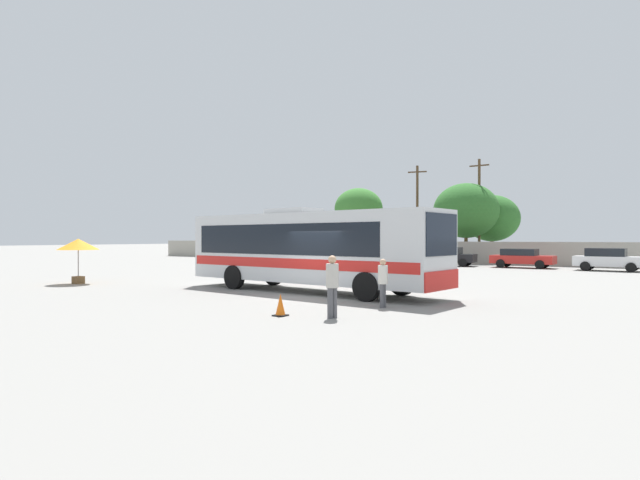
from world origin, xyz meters
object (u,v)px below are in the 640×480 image
at_px(roadside_tree_left, 359,209).
at_px(traffic_cone_on_apron, 280,305).
at_px(parked_car_second_black, 448,256).
at_px(parked_car_rightmost_white, 608,259).
at_px(passenger_waiting_on_apron, 332,283).
at_px(attendant_by_bus_door, 383,280).
at_px(parked_car_third_red, 522,258).
at_px(utility_pole_near, 479,209).
at_px(parked_car_leftmost_maroon, 384,255).
at_px(vendor_umbrella_near_gate_orange, 78,245).
at_px(roadside_tree_midright, 492,218).
at_px(utility_pole_far, 417,212).
at_px(coach_bus_silver_red, 307,247).
at_px(roadside_tree_midleft, 466,211).

bearing_deg(roadside_tree_left, traffic_cone_on_apron, -64.95).
xyz_separation_m(parked_car_second_black, parked_car_rightmost_white, (11.26, -0.36, 0.02)).
relative_size(passenger_waiting_on_apron, traffic_cone_on_apron, 2.73).
relative_size(attendant_by_bus_door, parked_car_rightmost_white, 0.35).
height_order(parked_car_third_red, utility_pole_near, utility_pole_near).
bearing_deg(parked_car_leftmost_maroon, vendor_umbrella_near_gate_orange, -99.45).
bearing_deg(roadside_tree_left, parked_car_third_red, -22.61).
xyz_separation_m(attendant_by_bus_door, parked_car_rightmost_white, (4.92, 24.98, -0.07)).
bearing_deg(traffic_cone_on_apron, roadside_tree_midright, 95.49).
bearing_deg(passenger_waiting_on_apron, attendant_by_bus_door, 84.62).
relative_size(passenger_waiting_on_apron, roadside_tree_left, 0.23).
distance_m(parked_car_second_black, utility_pole_near, 8.37).
bearing_deg(utility_pole_near, vendor_umbrella_near_gate_orange, -107.74).
bearing_deg(parked_car_third_red, parked_car_leftmost_maroon, -178.88).
bearing_deg(parked_car_leftmost_maroon, parked_car_third_red, 1.12).
xyz_separation_m(vendor_umbrella_near_gate_orange, utility_pole_near, (10.48, 32.75, 3.06)).
bearing_deg(parked_car_third_red, utility_pole_near, 126.25).
xyz_separation_m(attendant_by_bus_door, utility_pole_far, (-11.50, 31.68, 3.89)).
relative_size(utility_pole_far, traffic_cone_on_apron, 14.35).
bearing_deg(roadside_tree_left, roadside_tree_midright, 8.96).
relative_size(parked_car_leftmost_maroon, traffic_cone_on_apron, 6.88).
xyz_separation_m(parked_car_leftmost_maroon, roadside_tree_left, (-6.60, 7.67, 4.57)).
bearing_deg(traffic_cone_on_apron, parked_car_leftmost_maroon, 109.90).
distance_m(parked_car_third_red, roadside_tree_left, 19.90).
bearing_deg(passenger_waiting_on_apron, parked_car_leftmost_maroon, 112.75).
xyz_separation_m(attendant_by_bus_door, utility_pole_near, (-5.87, 32.61, 4.04)).
distance_m(passenger_waiting_on_apron, parked_car_third_red, 28.43).
relative_size(passenger_waiting_on_apron, parked_car_second_black, 0.41).
distance_m(coach_bus_silver_red, utility_pole_near, 29.97).
height_order(coach_bus_silver_red, passenger_waiting_on_apron, coach_bus_silver_red).
bearing_deg(coach_bus_silver_red, utility_pole_near, 91.97).
distance_m(parked_car_third_red, traffic_cone_on_apron, 28.93).
relative_size(attendant_by_bus_door, vendor_umbrella_near_gate_orange, 0.71).
distance_m(coach_bus_silver_red, parked_car_leftmost_maroon, 23.83).
height_order(coach_bus_silver_red, parked_car_leftmost_maroon, coach_bus_silver_red).
relative_size(parked_car_third_red, roadside_tree_midleft, 0.62).
bearing_deg(attendant_by_bus_door, utility_pole_far, 109.96).
distance_m(parked_car_third_red, roadside_tree_midright, 11.11).
distance_m(utility_pole_near, roadside_tree_left, 12.84).
relative_size(coach_bus_silver_red, passenger_waiting_on_apron, 6.97).
relative_size(vendor_umbrella_near_gate_orange, roadside_tree_left, 0.29).
height_order(attendant_by_bus_door, parked_car_second_black, attendant_by_bus_door).
bearing_deg(vendor_umbrella_near_gate_orange, traffic_cone_on_apron, -11.81).
relative_size(coach_bus_silver_red, attendant_by_bus_door, 7.78).
xyz_separation_m(parked_car_third_red, traffic_cone_on_apron, (-0.89, -28.91, -0.46)).
xyz_separation_m(passenger_waiting_on_apron, utility_pole_near, (-5.61, 35.33, 3.94)).
distance_m(parked_car_rightmost_white, traffic_cone_on_apron, 28.95).
bearing_deg(roadside_tree_midright, utility_pole_far, -149.63).
relative_size(parked_car_third_red, roadside_tree_left, 0.60).
distance_m(parked_car_second_black, utility_pole_far, 9.09).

